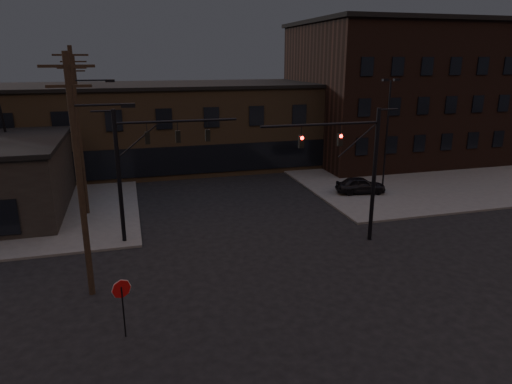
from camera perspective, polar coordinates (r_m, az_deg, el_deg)
The scene contains 15 objects.
ground at distance 22.75m, azimuth 4.99°, elevation -11.76°, with size 140.00×140.00×0.00m, color black.
sidewalk_ne at distance 51.25m, azimuth 19.61°, elevation 3.48°, with size 30.00×30.00×0.15m, color #474744.
building_row at distance 47.74m, azimuth -6.85°, elevation 8.22°, with size 40.00×12.00×8.00m, color #483926.
building_right at distance 53.56m, azimuth 17.86°, elevation 11.68°, with size 22.00×16.00×14.00m, color black.
traffic_signal_near at distance 27.04m, azimuth 12.58°, elevation 3.66°, with size 7.12×0.24×8.00m.
traffic_signal_far at distance 27.31m, azimuth -14.22°, elevation 3.85°, with size 7.12×0.24×8.00m.
stop_sign at distance 18.95m, azimuth -16.41°, elevation -12.26°, with size 0.72×0.33×2.48m.
utility_pole_near at distance 21.38m, azimuth -21.09°, elevation 2.18°, with size 3.70×0.28×11.00m.
utility_pole_mid at distance 33.18m, azimuth -21.20°, elevation 7.36°, with size 3.70×0.28×11.50m.
utility_pole_far at distance 45.17m, azimuth -21.25°, elevation 9.06°, with size 2.20×0.28×11.00m.
lot_light_a at distance 38.82m, azimuth 16.11°, elevation 8.08°, with size 1.50×0.28×9.14m.
lot_light_b at distance 46.24m, azimuth 19.30°, elevation 9.06°, with size 1.50×0.28×9.14m.
parked_car_lot_a at distance 37.88m, azimuth 12.94°, elevation 0.85°, with size 1.59×3.94×1.34m, color black.
parked_car_lot_b at distance 50.51m, azimuth 17.00°, elevation 4.30°, with size 1.63×4.01×1.16m, color silver.
car_crossing at distance 46.45m, azimuth 0.19°, elevation 4.00°, with size 1.53×4.39×1.44m, color black.
Camera 1 is at (-7.26, -18.70, 10.73)m, focal length 32.00 mm.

